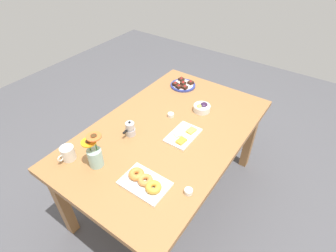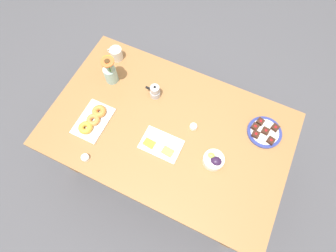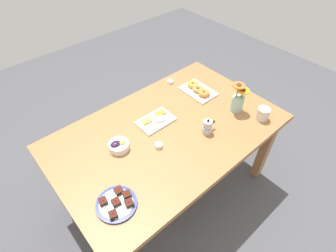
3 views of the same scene
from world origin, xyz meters
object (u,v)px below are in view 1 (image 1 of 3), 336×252
(cheese_platter, at_px, (183,135))
(flower_vase, at_px, (95,155))
(grape_bowl, at_px, (202,108))
(moka_pot, at_px, (130,129))
(coffee_mug, at_px, (68,153))
(dessert_plate, at_px, (183,85))
(croissant_platter, at_px, (145,182))
(dining_table, at_px, (168,139))
(jam_cup_berry, at_px, (171,115))
(jam_cup_honey, at_px, (189,191))

(cheese_platter, bearing_deg, flower_vase, -29.39)
(grape_bowl, height_order, moka_pot, moka_pot)
(coffee_mug, xyz_separation_m, cheese_platter, (-0.60, 0.48, -0.04))
(dessert_plate, distance_m, moka_pot, 0.77)
(croissant_platter, height_order, moka_pot, moka_pot)
(croissant_platter, xyz_separation_m, flower_vase, (0.05, -0.34, 0.06))
(coffee_mug, distance_m, croissant_platter, 0.54)
(dining_table, relative_size, coffee_mug, 13.01)
(cheese_platter, bearing_deg, croissant_platter, 4.90)
(dining_table, xyz_separation_m, moka_pot, (0.19, -0.19, 0.13))
(jam_cup_berry, height_order, moka_pot, moka_pot)
(coffee_mug, bearing_deg, dessert_plate, 174.39)
(dining_table, relative_size, croissant_platter, 5.71)
(dining_table, height_order, coffee_mug, coffee_mug)
(jam_cup_berry, bearing_deg, cheese_platter, 55.22)
(croissant_platter, bearing_deg, coffee_mug, -77.13)
(dining_table, bearing_deg, grape_bowl, 166.87)
(coffee_mug, xyz_separation_m, jam_cup_honey, (-0.21, 0.77, -0.03))
(croissant_platter, height_order, flower_vase, flower_vase)
(grape_bowl, height_order, jam_cup_honey, grape_bowl)
(grape_bowl, distance_m, jam_cup_berry, 0.26)
(flower_vase, bearing_deg, croissant_platter, 98.95)
(grape_bowl, height_order, flower_vase, flower_vase)
(jam_cup_honey, xyz_separation_m, dessert_plate, (-0.96, -0.65, -0.00))
(jam_cup_berry, bearing_deg, dessert_plate, -158.91)
(coffee_mug, bearing_deg, moka_pot, 157.26)
(coffee_mug, height_order, flower_vase, flower_vase)
(dining_table, bearing_deg, dessert_plate, -157.23)
(cheese_platter, xyz_separation_m, jam_cup_berry, (-0.14, -0.20, 0.00))
(dining_table, height_order, croissant_platter, croissant_platter)
(cheese_platter, height_order, dessert_plate, dessert_plate)
(jam_cup_honey, height_order, dessert_plate, dessert_plate)
(dining_table, distance_m, coffee_mug, 0.71)
(jam_cup_berry, bearing_deg, dining_table, 27.46)
(grape_bowl, bearing_deg, jam_cup_honey, 23.99)
(coffee_mug, relative_size, flower_vase, 0.52)
(cheese_platter, distance_m, dessert_plate, 0.68)
(coffee_mug, relative_size, jam_cup_honey, 2.56)
(dining_table, bearing_deg, moka_pot, -45.22)
(croissant_platter, distance_m, jam_cup_honey, 0.26)
(dining_table, distance_m, moka_pot, 0.30)
(coffee_mug, distance_m, grape_bowl, 1.04)
(cheese_platter, relative_size, flower_vase, 1.10)
(flower_vase, distance_m, moka_pot, 0.34)
(dining_table, xyz_separation_m, dessert_plate, (-0.58, -0.24, 0.10))
(dessert_plate, height_order, moka_pot, moka_pot)
(croissant_platter, relative_size, dessert_plate, 1.24)
(flower_vase, xyz_separation_m, moka_pot, (-0.34, -0.02, -0.03))
(jam_cup_honey, bearing_deg, croissant_platter, -69.18)
(jam_cup_honey, relative_size, moka_pot, 0.40)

